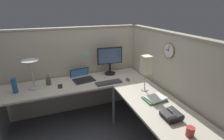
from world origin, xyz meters
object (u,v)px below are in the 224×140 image
(keyboard, at_px, (109,82))
(computer_mouse, at_px, (128,80))
(pen_cup, at_px, (48,82))
(office_phone, at_px, (171,115))
(thermos_flask, at_px, (14,86))
(laptop, at_px, (82,77))
(cell_phone, at_px, (60,86))
(book_stack, at_px, (155,99))
(desk_lamp_paper, at_px, (146,66))
(wall_clock, at_px, (169,51))
(desk_lamp_dome, at_px, (31,66))
(monitor, at_px, (110,59))
(coffee_mug, at_px, (190,132))

(keyboard, bearing_deg, computer_mouse, -4.29)
(pen_cup, xyz_separation_m, office_phone, (1.26, -1.41, -0.02))
(thermos_flask, bearing_deg, keyboard, -7.30)
(computer_mouse, bearing_deg, office_phone, -90.01)
(laptop, distance_m, cell_phone, 0.43)
(office_phone, height_order, book_stack, office_phone)
(book_stack, distance_m, desk_lamp_paper, 0.48)
(cell_phone, distance_m, wall_clock, 1.72)
(desk_lamp_dome, distance_m, book_stack, 1.83)
(pen_cup, height_order, desk_lamp_paper, desk_lamp_paper)
(laptop, bearing_deg, computer_mouse, -26.67)
(pen_cup, xyz_separation_m, book_stack, (1.32, -1.01, -0.03))
(desk_lamp_paper, bearing_deg, desk_lamp_dome, 157.18)
(thermos_flask, xyz_separation_m, book_stack, (1.78, -0.90, -0.09))
(cell_phone, distance_m, thermos_flask, 0.63)
(book_stack, relative_size, desk_lamp_paper, 0.57)
(cell_phone, xyz_separation_m, book_stack, (1.16, -0.87, 0.02))
(monitor, distance_m, book_stack, 1.16)
(laptop, relative_size, thermos_flask, 1.95)
(computer_mouse, relative_size, office_phone, 0.49)
(desk_lamp_dome, distance_m, office_phone, 2.03)
(pen_cup, height_order, cell_phone, pen_cup)
(pen_cup, distance_m, coffee_mug, 2.11)
(computer_mouse, bearing_deg, desk_lamp_dome, 170.32)
(cell_phone, bearing_deg, book_stack, -33.21)
(pen_cup, distance_m, book_stack, 1.66)
(coffee_mug, bearing_deg, thermos_flask, 136.96)
(laptop, relative_size, desk_lamp_dome, 0.97)
(monitor, bearing_deg, laptop, -176.23)
(computer_mouse, height_order, pen_cup, pen_cup)
(desk_lamp_dome, height_order, thermos_flask, desk_lamp_dome)
(cell_phone, bearing_deg, monitor, 17.83)
(keyboard, distance_m, desk_lamp_dome, 1.20)
(pen_cup, bearing_deg, cell_phone, -40.13)
(desk_lamp_dome, relative_size, pen_cup, 2.47)
(laptop, relative_size, desk_lamp_paper, 0.81)
(laptop, height_order, desk_lamp_dome, desk_lamp_dome)
(monitor, xyz_separation_m, desk_lamp_dome, (-1.29, -0.14, 0.07))
(monitor, xyz_separation_m, book_stack, (0.24, -1.10, -0.27))
(pen_cup, height_order, coffee_mug, pen_cup)
(wall_clock, bearing_deg, desk_lamp_dome, 157.59)
(keyboard, distance_m, coffee_mug, 1.45)
(thermos_flask, relative_size, office_phone, 1.04)
(desk_lamp_dome, relative_size, cell_phone, 3.09)
(laptop, height_order, book_stack, laptop)
(monitor, height_order, desk_lamp_paper, desk_lamp_paper)
(monitor, relative_size, laptop, 1.16)
(cell_phone, relative_size, thermos_flask, 0.65)
(coffee_mug, bearing_deg, monitor, 95.30)
(desk_lamp_dome, relative_size, book_stack, 1.48)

